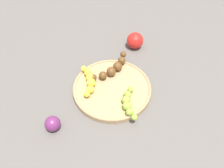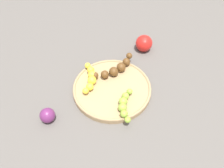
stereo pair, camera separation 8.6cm
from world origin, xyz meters
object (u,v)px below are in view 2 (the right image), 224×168
banana_yellow (91,78)px  plum_purple (47,115)px  banana_green (124,105)px  apple_red (144,43)px  fruit_bowl (112,88)px  banana_overripe (116,68)px

banana_yellow → plum_purple: (0.16, 0.14, -0.01)m
banana_green → apple_red: bearing=-100.6°
banana_green → apple_red: 0.33m
fruit_bowl → banana_green: (-0.03, 0.09, 0.02)m
banana_overripe → banana_green: bearing=-29.8°
banana_green → plum_purple: bearing=14.2°
banana_overripe → banana_green: (-0.00, 0.17, -0.00)m
banana_green → apple_red: (-0.14, -0.30, 0.00)m
apple_red → plum_purple: 0.50m
banana_yellow → apple_red: (-0.24, -0.17, 0.00)m
banana_overripe → apple_red: apple_red is taller
apple_red → fruit_bowl: bearing=51.5°
apple_red → banana_overripe: bearing=43.3°
fruit_bowl → plum_purple: (0.23, 0.10, 0.01)m
banana_overripe → plum_purple: size_ratio=3.33×
banana_green → plum_purple: plum_purple is taller
banana_overripe → plum_purple: (0.26, 0.17, -0.01)m
plum_purple → banana_yellow: bearing=-138.0°
fruit_bowl → banana_yellow: 0.09m
banana_green → plum_purple: size_ratio=2.62×
fruit_bowl → apple_red: 0.27m
fruit_bowl → banana_green: banana_green is taller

